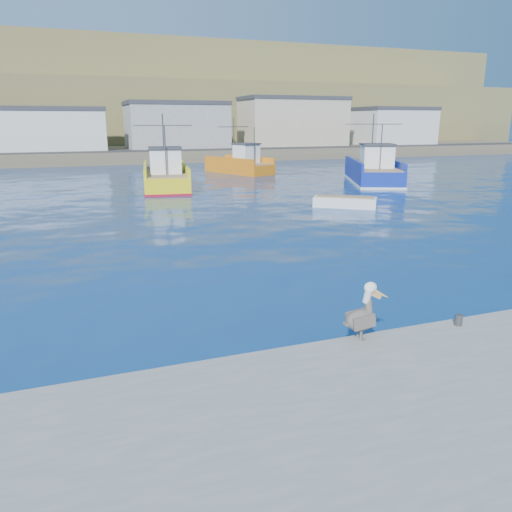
{
  "coord_description": "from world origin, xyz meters",
  "views": [
    {
      "loc": [
        -6.29,
        -13.05,
        5.73
      ],
      "look_at": [
        -0.58,
        2.37,
        1.28
      ],
      "focal_mm": 35.0,
      "sensor_mm": 36.0,
      "label": 1
    }
  ],
  "objects_px": {
    "pelican": "(363,315)",
    "boat_orange": "(241,164)",
    "trawler_blue": "(373,171)",
    "skiff_mid": "(345,203)",
    "skiff_far": "(362,167)",
    "trawler_yellow_b": "(166,177)"
  },
  "relations": [
    {
      "from": "pelican",
      "to": "boat_orange",
      "type": "bearing_deg",
      "value": 75.15
    },
    {
      "from": "boat_orange",
      "to": "pelican",
      "type": "height_order",
      "value": "boat_orange"
    },
    {
      "from": "skiff_mid",
      "to": "boat_orange",
      "type": "bearing_deg",
      "value": 88.43
    },
    {
      "from": "trawler_yellow_b",
      "to": "boat_orange",
      "type": "height_order",
      "value": "trawler_yellow_b"
    },
    {
      "from": "pelican",
      "to": "trawler_blue",
      "type": "bearing_deg",
      "value": 56.52
    },
    {
      "from": "boat_orange",
      "to": "skiff_mid",
      "type": "xyz_separation_m",
      "value": [
        -0.67,
        -24.5,
        -0.75
      ]
    },
    {
      "from": "trawler_blue",
      "to": "boat_orange",
      "type": "height_order",
      "value": "trawler_blue"
    },
    {
      "from": "trawler_blue",
      "to": "skiff_far",
      "type": "height_order",
      "value": "trawler_blue"
    },
    {
      "from": "skiff_far",
      "to": "pelican",
      "type": "height_order",
      "value": "pelican"
    },
    {
      "from": "skiff_far",
      "to": "pelican",
      "type": "xyz_separation_m",
      "value": [
        -27.48,
        -44.16,
        0.89
      ]
    },
    {
      "from": "trawler_yellow_b",
      "to": "boat_orange",
      "type": "bearing_deg",
      "value": 44.64
    },
    {
      "from": "boat_orange",
      "to": "pelican",
      "type": "relative_size",
      "value": 6.23
    },
    {
      "from": "trawler_blue",
      "to": "trawler_yellow_b",
      "type": "bearing_deg",
      "value": 172.8
    },
    {
      "from": "boat_orange",
      "to": "skiff_mid",
      "type": "bearing_deg",
      "value": -91.57
    },
    {
      "from": "skiff_far",
      "to": "trawler_blue",
      "type": "bearing_deg",
      "value": -117.59
    },
    {
      "from": "trawler_blue",
      "to": "pelican",
      "type": "relative_size",
      "value": 8.23
    },
    {
      "from": "trawler_blue",
      "to": "skiff_mid",
      "type": "height_order",
      "value": "trawler_blue"
    },
    {
      "from": "trawler_yellow_b",
      "to": "skiff_mid",
      "type": "distance_m",
      "value": 17.25
    },
    {
      "from": "trawler_blue",
      "to": "skiff_far",
      "type": "xyz_separation_m",
      "value": [
        6.49,
        12.41,
        -0.81
      ]
    },
    {
      "from": "trawler_blue",
      "to": "boat_orange",
      "type": "xyz_separation_m",
      "value": [
        -9.19,
        12.75,
        -0.0
      ]
    },
    {
      "from": "skiff_mid",
      "to": "pelican",
      "type": "xyz_separation_m",
      "value": [
        -11.13,
        -20.0,
        0.83
      ]
    },
    {
      "from": "trawler_blue",
      "to": "pelican",
      "type": "distance_m",
      "value": 38.06
    }
  ]
}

